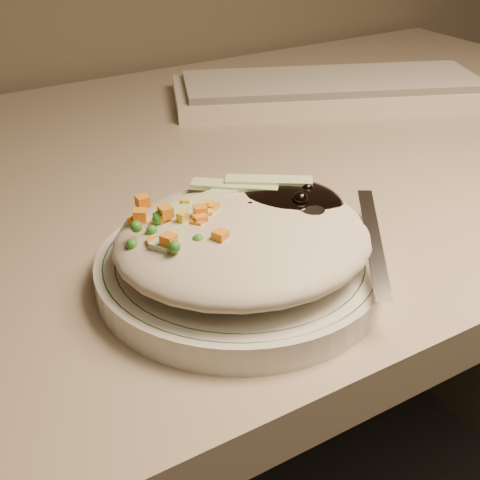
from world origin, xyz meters
TOP-DOWN VIEW (x-y plane):
  - desk at (0.00, 1.38)m, footprint 1.40×0.70m
  - plate at (-0.05, 1.16)m, footprint 0.22×0.22m
  - plate_rim at (-0.05, 1.16)m, footprint 0.21×0.21m
  - meal at (-0.05, 1.16)m, footprint 0.21×0.19m
  - keyboard at (0.29, 1.47)m, footprint 0.44×0.30m

SIDE VIEW (x-z plane):
  - desk at x=0.00m, z-range 0.17..0.91m
  - plate at x=-0.05m, z-range 0.74..0.76m
  - keyboard at x=0.29m, z-range 0.74..0.77m
  - plate_rim at x=-0.05m, z-range 0.76..0.76m
  - meal at x=-0.05m, z-range 0.76..0.81m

